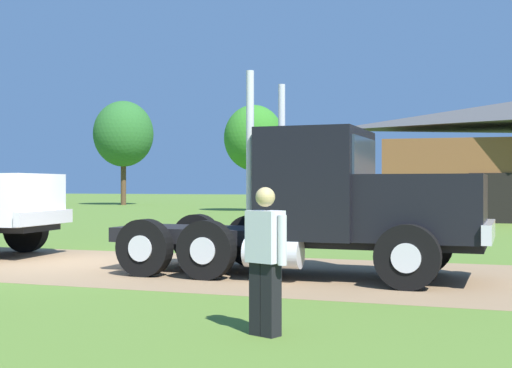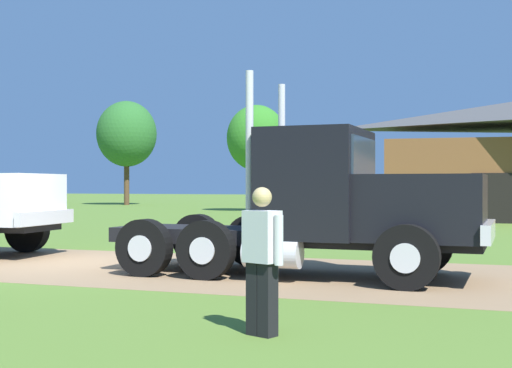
# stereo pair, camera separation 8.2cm
# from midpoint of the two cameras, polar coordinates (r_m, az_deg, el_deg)

# --- Properties ---
(ground_plane) EXTENTS (200.00, 200.00, 0.00)m
(ground_plane) POSITION_cam_midpoint_polar(r_m,az_deg,el_deg) (15.52, -15.10, -6.31)
(ground_plane) COLOR #55762B
(dirt_track) EXTENTS (120.00, 5.60, 0.01)m
(dirt_track) POSITION_cam_midpoint_polar(r_m,az_deg,el_deg) (15.52, -15.10, -6.30)
(dirt_track) COLOR #907150
(dirt_track) RESTS_ON ground_plane
(truck_foreground_white) EXTENTS (7.10, 2.73, 3.72)m
(truck_foreground_white) POSITION_cam_midpoint_polar(r_m,az_deg,el_deg) (12.82, 6.53, -1.87)
(truck_foreground_white) COLOR black
(truck_foreground_white) RESTS_ON ground_plane
(visitor_standing_near) EXTENTS (0.55, 0.38, 1.67)m
(visitor_standing_near) POSITION_cam_midpoint_polar(r_m,az_deg,el_deg) (7.86, 0.79, -5.94)
(visitor_standing_near) COLOR silver
(visitor_standing_near) RESTS_ON ground_plane
(tree_left) EXTENTS (4.97, 4.97, 8.65)m
(tree_left) POSITION_cam_midpoint_polar(r_m,az_deg,el_deg) (59.09, -10.49, 4.03)
(tree_left) COLOR #513823
(tree_left) RESTS_ON ground_plane
(tree_mid) EXTENTS (3.79, 3.79, 6.74)m
(tree_mid) POSITION_cam_midpoint_polar(r_m,az_deg,el_deg) (44.25, 0.10, 3.75)
(tree_mid) COLOR #513823
(tree_mid) RESTS_ON ground_plane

